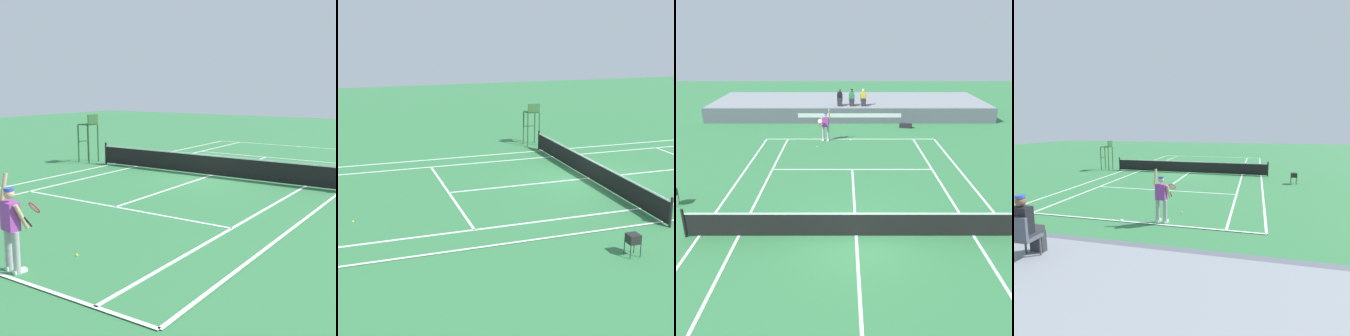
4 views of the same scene
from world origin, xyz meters
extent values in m
plane|color=#337542|center=(0.00, 0.00, 0.00)|extent=(80.00, 80.00, 0.00)
cube|color=#337542|center=(0.00, 0.00, 0.01)|extent=(10.98, 23.78, 0.02)
cube|color=white|center=(-5.49, 0.00, 0.02)|extent=(0.10, 23.78, 0.01)
cube|color=white|center=(5.49, 0.00, 0.02)|extent=(0.10, 23.78, 0.01)
cube|color=white|center=(-4.11, 0.00, 0.02)|extent=(0.10, 23.78, 0.01)
cube|color=white|center=(4.11, 0.00, 0.02)|extent=(0.10, 23.78, 0.01)
cube|color=white|center=(0.00, 6.40, 0.02)|extent=(8.22, 0.10, 0.01)
cube|color=white|center=(0.00, 0.00, 0.02)|extent=(0.10, 12.80, 0.01)
cylinder|color=black|center=(-5.94, 0.00, 0.54)|extent=(0.10, 0.10, 1.07)
cylinder|color=black|center=(5.94, 0.00, 0.54)|extent=(0.10, 0.10, 1.07)
cube|color=black|center=(0.00, 0.00, 0.48)|extent=(11.78, 0.02, 0.84)
cube|color=white|center=(0.00, 0.00, 0.90)|extent=(11.78, 0.03, 0.06)
sphere|color=#D1E533|center=(-2.06, 10.25, 0.03)|extent=(0.07, 0.07, 0.07)
cylinder|color=#2D562D|center=(7.47, 0.35, 0.95)|extent=(0.07, 0.07, 1.90)
cylinder|color=#2D562D|center=(7.47, -0.35, 0.95)|extent=(0.07, 0.07, 1.90)
cylinder|color=#2D562D|center=(6.77, 0.35, 0.95)|extent=(0.07, 0.07, 1.90)
cylinder|color=#2D562D|center=(6.77, -0.35, 0.95)|extent=(0.07, 0.07, 1.90)
cube|color=#2D562D|center=(7.12, 0.00, 1.93)|extent=(0.70, 0.70, 0.06)
cube|color=#2D562D|center=(6.77, 0.00, 2.20)|extent=(0.06, 0.70, 0.48)
cube|color=#2D562D|center=(7.44, 0.00, 1.04)|extent=(0.10, 0.70, 0.04)
cube|color=black|center=(-7.46, 2.43, 0.56)|extent=(0.36, 0.36, 0.28)
cylinder|color=black|center=(-7.63, 2.26, 0.21)|extent=(0.02, 0.02, 0.42)
cylinder|color=black|center=(-7.29, 2.26, 0.21)|extent=(0.02, 0.02, 0.42)
cylinder|color=black|center=(-7.63, 2.60, 0.21)|extent=(0.02, 0.02, 0.42)
cylinder|color=black|center=(-7.29, 2.60, 0.21)|extent=(0.02, 0.02, 0.42)
ellipsoid|color=#D1E533|center=(-7.46, 2.43, 0.64)|extent=(0.30, 0.30, 0.12)
camera|label=1|loc=(-9.38, 17.53, 3.84)|focal=49.75mm
camera|label=2|loc=(-19.10, 10.27, 6.56)|focal=53.05mm
camera|label=3|loc=(-0.43, -10.91, 6.79)|focal=38.65mm
camera|label=4|loc=(-5.02, 21.72, 3.72)|focal=30.70mm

